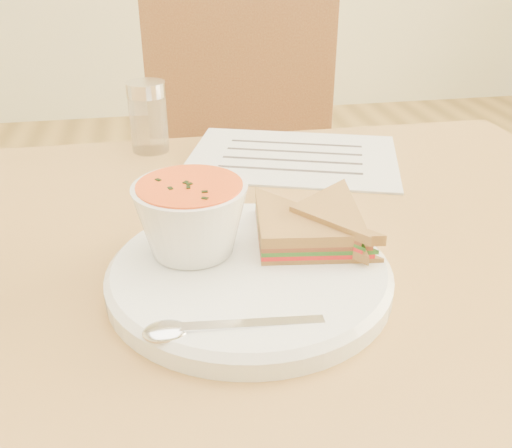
{
  "coord_description": "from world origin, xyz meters",
  "views": [
    {
      "loc": [
        -0.06,
        -0.5,
        1.04
      ],
      "look_at": [
        0.03,
        -0.05,
        0.8
      ],
      "focal_mm": 40.0,
      "sensor_mm": 36.0,
      "label": 1
    }
  ],
  "objects": [
    {
      "name": "condiment_shaker",
      "position": [
        -0.06,
        0.3,
        0.8
      ],
      "size": [
        0.06,
        0.06,
        0.1
      ],
      "primitive_type": null,
      "rotation": [
        0.0,
        0.0,
        -0.17
      ],
      "color": "silver",
      "rests_on": "dining_table"
    },
    {
      "name": "paper_menu",
      "position": [
        0.14,
        0.23,
        0.75
      ],
      "size": [
        0.34,
        0.29,
        0.0
      ],
      "primitive_type": null,
      "rotation": [
        0.0,
        0.0,
        -0.33
      ],
      "color": "white",
      "rests_on": "dining_table"
    },
    {
      "name": "sandwich_half_a",
      "position": [
        0.03,
        -0.08,
        0.78
      ],
      "size": [
        0.12,
        0.12,
        0.03
      ],
      "primitive_type": null,
      "rotation": [
        0.0,
        0.0,
        -0.14
      ],
      "color": "olive",
      "rests_on": "plate"
    },
    {
      "name": "chair_far",
      "position": [
        0.08,
        0.61,
        0.49
      ],
      "size": [
        0.56,
        0.56,
        0.98
      ],
      "primitive_type": null,
      "rotation": [
        0.0,
        0.0,
        2.8
      ],
      "color": "brown",
      "rests_on": "floor"
    },
    {
      "name": "plate",
      "position": [
        0.02,
        -0.07,
        0.76
      ],
      "size": [
        0.32,
        0.32,
        0.02
      ],
      "primitive_type": null,
      "rotation": [
        0.0,
        0.0,
        -0.27
      ],
      "color": "white",
      "rests_on": "dining_table"
    },
    {
      "name": "sandwich_half_b",
      "position": [
        0.07,
        -0.03,
        0.79
      ],
      "size": [
        0.13,
        0.13,
        0.03
      ],
      "primitive_type": null,
      "rotation": [
        0.0,
        0.0,
        -0.93
      ],
      "color": "olive",
      "rests_on": "plate"
    },
    {
      "name": "soup_bowl",
      "position": [
        -0.03,
        -0.04,
        0.8
      ],
      "size": [
        0.13,
        0.13,
        0.07
      ],
      "primitive_type": null,
      "rotation": [
        0.0,
        0.0,
        -0.29
      ],
      "color": "white",
      "rests_on": "plate"
    },
    {
      "name": "spoon",
      "position": [
        -0.01,
        -0.16,
        0.77
      ],
      "size": [
        0.18,
        0.05,
        0.01
      ],
      "primitive_type": null,
      "rotation": [
        0.0,
        0.0,
        -0.06
      ],
      "color": "silver",
      "rests_on": "plate"
    }
  ]
}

